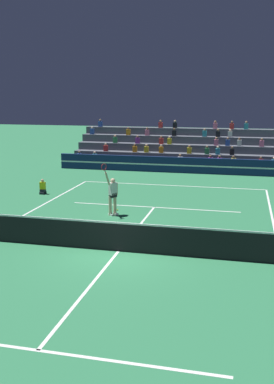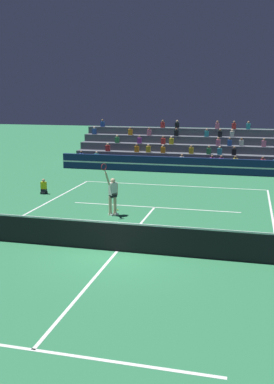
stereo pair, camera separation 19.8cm
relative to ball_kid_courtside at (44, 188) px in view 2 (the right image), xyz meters
name	(u,v)px [view 2 (the right image)]	position (x,y,z in m)	size (l,w,h in m)	color
ground_plane	(117,251)	(6.57, -7.93, -0.33)	(120.00, 120.00, 0.00)	#2D7A4C
court_lines	(117,251)	(6.57, -7.93, -0.33)	(11.10, 23.90, 0.01)	white
tennis_net	(117,236)	(6.57, -7.93, 0.21)	(12.00, 0.10, 1.10)	black
sponsor_banner_wall	(184,165)	(6.57, 8.53, 0.22)	(18.00, 0.26, 1.10)	navy
bleacher_stand	(191,152)	(6.57, 12.33, 0.69)	(17.38, 4.75, 3.38)	#4C515B
ball_kid_courtside	(44,188)	(0.00, 0.00, 0.00)	(0.30, 0.36, 0.84)	black
tennis_player	(113,194)	(5.02, -3.38, 0.66)	(0.62, 0.88, 2.48)	beige
tennis_ball	(118,210)	(4.99, -2.51, -0.30)	(0.07, 0.07, 0.07)	#C6DB33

